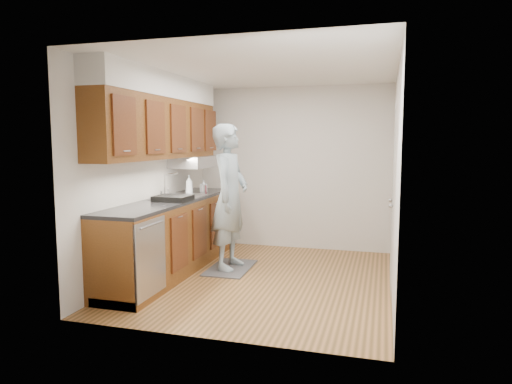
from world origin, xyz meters
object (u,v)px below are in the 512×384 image
soap_bottle_a (189,185)px  steel_can (203,189)px  soap_bottle_b (204,186)px  person (230,187)px  dish_rack (173,198)px  soda_can (204,189)px

soap_bottle_a → steel_can: size_ratio=2.13×
soap_bottle_b → person: bearing=-41.8°
steel_can → dish_rack: (-0.05, -0.84, -0.03)m
soda_can → dish_rack: (-0.05, -0.88, -0.02)m
person → soap_bottle_a: (-0.67, 0.23, -0.01)m
steel_can → soda_can: bearing=82.5°
soda_can → dish_rack: 0.88m
person → soap_bottle_b: size_ratio=12.00×
soap_bottle_a → soda_can: (0.16, 0.16, -0.08)m
soap_bottle_b → soda_can: 0.14m
soap_bottle_b → steel_can: size_ratio=1.43×
soap_bottle_b → dish_rack: (0.01, -1.01, -0.06)m
person → soap_bottle_a: person is taller
person → dish_rack: (-0.57, -0.49, -0.10)m
soda_can → dish_rack: size_ratio=0.26×
soap_bottle_b → dish_rack: soap_bottle_b is taller
soap_bottle_b → dish_rack: bearing=-89.4°
person → steel_can: 0.63m
steel_can → dish_rack: size_ratio=0.30×
soda_can → soap_bottle_a: bearing=-134.8°
soap_bottle_a → soda_can: bearing=45.2°
soap_bottle_a → steel_can: 0.21m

